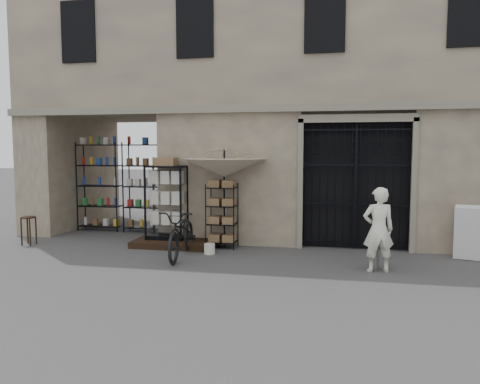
% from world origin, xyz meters
% --- Properties ---
extents(ground, '(80.00, 80.00, 0.00)m').
position_xyz_m(ground, '(0.00, 0.00, 0.00)').
color(ground, black).
rests_on(ground, ground).
extents(main_building, '(14.00, 4.00, 9.00)m').
position_xyz_m(main_building, '(0.00, 4.00, 4.50)').
color(main_building, tan).
rests_on(main_building, ground).
extents(shop_recess, '(3.00, 1.70, 3.00)m').
position_xyz_m(shop_recess, '(-4.50, 2.80, 1.50)').
color(shop_recess, black).
rests_on(shop_recess, ground).
extents(shop_shelving, '(2.70, 0.50, 2.50)m').
position_xyz_m(shop_shelving, '(-4.55, 3.30, 1.25)').
color(shop_shelving, black).
rests_on(shop_shelving, ground).
extents(iron_gate, '(2.50, 0.21, 3.00)m').
position_xyz_m(iron_gate, '(1.75, 2.28, 1.50)').
color(iron_gate, black).
rests_on(iron_gate, ground).
extents(step_platform, '(2.00, 0.90, 0.15)m').
position_xyz_m(step_platform, '(-2.40, 1.55, 0.07)').
color(step_platform, black).
rests_on(step_platform, ground).
extents(display_cabinet, '(1.02, 0.83, 1.91)m').
position_xyz_m(display_cabinet, '(-2.67, 1.74, 0.94)').
color(display_cabinet, black).
rests_on(display_cabinet, step_platform).
extents(wire_rack, '(0.78, 0.67, 1.51)m').
position_xyz_m(wire_rack, '(-1.29, 1.68, 0.74)').
color(wire_rack, black).
rests_on(wire_rack, ground).
extents(market_umbrella, '(2.26, 2.27, 2.77)m').
position_xyz_m(market_umbrella, '(-1.23, 1.68, 1.99)').
color(market_umbrella, black).
rests_on(market_umbrella, ground).
extents(white_bucket, '(0.32, 0.32, 0.23)m').
position_xyz_m(white_bucket, '(-1.40, 0.99, 0.11)').
color(white_bucket, silver).
rests_on(white_bucket, ground).
extents(bicycle, '(0.78, 1.10, 1.98)m').
position_xyz_m(bicycle, '(-1.89, 0.57, 0.00)').
color(bicycle, black).
rests_on(bicycle, ground).
extents(wooden_stool, '(0.43, 0.43, 0.69)m').
position_xyz_m(wooden_stool, '(-5.94, 1.06, 0.36)').
color(wooden_stool, black).
rests_on(wooden_stool, ground).
extents(steel_bollard, '(0.18, 0.18, 0.83)m').
position_xyz_m(steel_bollard, '(2.08, 0.38, 0.42)').
color(steel_bollard, slate).
rests_on(steel_bollard, ground).
extents(shopkeeper, '(0.92, 1.70, 0.38)m').
position_xyz_m(shopkeeper, '(2.11, 0.20, 0.00)').
color(shopkeeper, white).
rests_on(shopkeeper, ground).
extents(easel_sign, '(0.67, 0.72, 1.11)m').
position_xyz_m(easel_sign, '(4.02, 1.51, 0.58)').
color(easel_sign, silver).
rests_on(easel_sign, ground).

